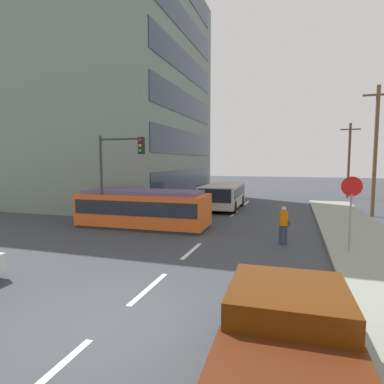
{
  "coord_description": "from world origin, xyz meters",
  "views": [
    {
      "loc": [
        3.83,
        -6.07,
        3.61
      ],
      "look_at": [
        -0.94,
        9.02,
        2.08
      ],
      "focal_mm": 30.17,
      "sensor_mm": 36.0,
      "label": 1
    }
  ],
  "objects": [
    {
      "name": "pedestrian_crossing",
      "position": [
        3.47,
        8.13,
        0.94
      ],
      "size": [
        0.46,
        0.36,
        1.67
      ],
      "color": "#2C384B",
      "rests_on": "ground"
    },
    {
      "name": "lane_stripe_4",
      "position": [
        0.0,
        21.68,
        0.01
      ],
      "size": [
        0.16,
        2.4,
        0.01
      ],
      "primitive_type": "cube",
      "color": "silver",
      "rests_on": "ground"
    },
    {
      "name": "pickup_truck_parked",
      "position": [
        3.82,
        -1.2,
        0.8
      ],
      "size": [
        2.39,
        5.06,
        1.55
      ],
      "color": "#4C1E0B",
      "rests_on": "ground"
    },
    {
      "name": "streetcar_tram",
      "position": [
        -3.93,
        9.68,
        1.05
      ],
      "size": [
        7.12,
        2.7,
        2.04
      ],
      "color": "#E15B1E",
      "rests_on": "ground"
    },
    {
      "name": "utility_pole_mid",
      "position": [
        8.77,
        17.3,
        4.37
      ],
      "size": [
        1.8,
        0.24,
        8.37
      ],
      "color": "brown",
      "rests_on": "ground"
    },
    {
      "name": "parked_sedan_far",
      "position": [
        -5.76,
        19.57,
        0.63
      ],
      "size": [
        2.15,
        4.59,
        1.19
      ],
      "color": "#3B5E46",
      "rests_on": "ground"
    },
    {
      "name": "sidewalk_curb_right",
      "position": [
        6.8,
        6.0,
        0.07
      ],
      "size": [
        3.2,
        36.0,
        0.14
      ],
      "primitive_type": "cube",
      "color": "gray",
      "rests_on": "ground"
    },
    {
      "name": "lane_stripe_3",
      "position": [
        0.0,
        15.68,
        0.01
      ],
      "size": [
        0.16,
        2.4,
        0.01
      ],
      "primitive_type": "cube",
      "color": "silver",
      "rests_on": "ground"
    },
    {
      "name": "corner_building",
      "position": [
        -13.2,
        19.83,
        9.6
      ],
      "size": [
        16.62,
        16.77,
        19.2
      ],
      "color": "gray",
      "rests_on": "ground"
    },
    {
      "name": "city_bus",
      "position": [
        -1.2,
        17.55,
        1.06
      ],
      "size": [
        2.62,
        5.98,
        1.84
      ],
      "color": "#BBB3A9",
      "rests_on": "ground"
    },
    {
      "name": "stop_sign",
      "position": [
        5.96,
        7.47,
        2.19
      ],
      "size": [
        0.76,
        0.07,
        2.88
      ],
      "color": "gray",
      "rests_on": "sidewalk_curb_right"
    },
    {
      "name": "utility_pole_far",
      "position": [
        8.93,
        28.74,
        3.81
      ],
      "size": [
        1.8,
        0.24,
        7.26
      ],
      "color": "brown",
      "rests_on": "ground"
    },
    {
      "name": "lane_stripe_0",
      "position": [
        0.0,
        -2.0,
        0.01
      ],
      "size": [
        0.16,
        2.4,
        0.01
      ],
      "primitive_type": "cube",
      "color": "silver",
      "rests_on": "ground"
    },
    {
      "name": "parked_sedan_mid",
      "position": [
        -5.6,
        13.64,
        0.62
      ],
      "size": [
        2.01,
        4.5,
        1.19
      ],
      "color": "maroon",
      "rests_on": "ground"
    },
    {
      "name": "lane_stripe_1",
      "position": [
        0.0,
        2.0,
        0.01
      ],
      "size": [
        0.16,
        2.4,
        0.01
      ],
      "primitive_type": "cube",
      "color": "silver",
      "rests_on": "ground"
    },
    {
      "name": "traffic_light_mast",
      "position": [
        -4.78,
        8.56,
        3.43
      ],
      "size": [
        2.55,
        0.33,
        4.91
      ],
      "color": "#333333",
      "rests_on": "ground"
    },
    {
      "name": "ground_plane",
      "position": [
        0.0,
        10.0,
        0.0
      ],
      "size": [
        120.0,
        120.0,
        0.0
      ],
      "primitive_type": "plane",
      "color": "#393D42"
    },
    {
      "name": "lane_stripe_2",
      "position": [
        0.0,
        6.0,
        0.01
      ],
      "size": [
        0.16,
        2.4,
        0.01
      ],
      "primitive_type": "cube",
      "color": "silver",
      "rests_on": "ground"
    },
    {
      "name": "parked_sedan_furthest",
      "position": [
        -4.91,
        26.4,
        0.62
      ],
      "size": [
        2.02,
        4.2,
        1.19
      ],
      "color": "#304F3B",
      "rests_on": "ground"
    }
  ]
}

